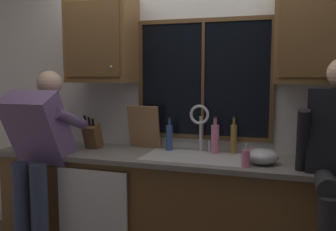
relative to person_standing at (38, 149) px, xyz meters
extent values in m
cube|color=silver|center=(1.13, 0.70, 0.30)|extent=(5.55, 0.12, 2.55)
cube|color=black|center=(1.21, 0.63, 0.55)|extent=(1.10, 0.02, 0.95)
cube|color=brown|center=(1.21, 0.62, 1.04)|extent=(1.17, 0.02, 0.04)
cube|color=brown|center=(1.21, 0.62, 0.06)|extent=(1.17, 0.02, 0.04)
cube|color=brown|center=(0.64, 0.62, 0.55)|extent=(0.04, 0.02, 0.95)
cube|color=brown|center=(1.78, 0.62, 0.55)|extent=(0.03, 0.02, 0.95)
cube|color=brown|center=(1.21, 0.62, 0.55)|extent=(0.02, 0.02, 0.95)
cube|color=brown|center=(1.13, 0.35, -0.53)|extent=(3.15, 0.58, 0.88)
cube|color=slate|center=(1.13, 0.33, -0.07)|extent=(3.21, 0.62, 0.04)
cube|color=white|center=(0.46, 0.03, -0.52)|extent=(0.60, 0.02, 0.74)
cube|color=brown|center=(0.34, 0.47, 0.89)|extent=(0.58, 0.33, 0.72)
cube|color=brown|center=(0.34, 0.30, 0.89)|extent=(0.50, 0.01, 0.62)
sphere|color=#B2B2B7|center=(0.51, 0.29, 0.65)|extent=(0.02, 0.02, 0.02)
cube|color=brown|center=(2.08, 0.47, 0.89)|extent=(0.58, 0.33, 0.72)
cube|color=brown|center=(2.08, 0.30, 0.89)|extent=(0.50, 0.01, 0.62)
cube|color=#B7B7BC|center=(1.21, 0.34, -0.06)|extent=(0.80, 0.46, 0.02)
cube|color=#9C9CA0|center=(1.01, 0.34, -0.16)|extent=(0.36, 0.42, 0.20)
cube|color=#9C9CA0|center=(1.41, 0.34, -0.16)|extent=(0.36, 0.42, 0.20)
cube|color=#B7B7BC|center=(1.21, 0.34, -0.16)|extent=(0.04, 0.42, 0.20)
cylinder|color=silver|center=(1.21, 0.56, 0.10)|extent=(0.03, 0.03, 0.30)
torus|color=silver|center=(1.21, 0.50, 0.27)|extent=(0.16, 0.02, 0.16)
cylinder|color=silver|center=(1.29, 0.56, 0.00)|extent=(0.03, 0.03, 0.09)
cylinder|color=#384260|center=(-0.08, -0.12, -0.53)|extent=(0.13, 0.13, 0.88)
cylinder|color=#384260|center=(0.09, -0.12, -0.53)|extent=(0.13, 0.13, 0.88)
cube|color=slate|center=(0.00, 0.01, 0.17)|extent=(0.44, 0.45, 0.62)
sphere|color=beige|center=(0.00, 0.18, 0.52)|extent=(0.21, 0.21, 0.21)
cylinder|color=slate|center=(-0.22, 0.19, 0.22)|extent=(0.09, 0.52, 0.26)
cylinder|color=slate|center=(0.22, 0.19, 0.22)|extent=(0.09, 0.52, 0.26)
cylinder|color=#262628|center=(2.14, -0.05, -0.07)|extent=(0.14, 0.43, 0.16)
cylinder|color=black|center=(2.00, 0.12, 0.15)|extent=(0.08, 0.20, 0.47)
cube|color=brown|center=(0.28, 0.39, 0.05)|extent=(0.12, 0.18, 0.25)
cylinder|color=black|center=(0.24, 0.33, 0.20)|extent=(0.02, 0.05, 0.09)
cylinder|color=black|center=(0.28, 0.33, 0.20)|extent=(0.02, 0.04, 0.08)
cylinder|color=black|center=(0.31, 0.33, 0.19)|extent=(0.02, 0.04, 0.06)
cube|color=#997047|center=(0.70, 0.55, 0.13)|extent=(0.28, 0.10, 0.38)
ellipsoid|color=#B7B7BC|center=(1.74, 0.27, 0.00)|extent=(0.23, 0.23, 0.12)
cylinder|color=pink|center=(1.63, 0.14, 0.01)|extent=(0.06, 0.06, 0.12)
cylinder|color=silver|center=(1.63, 0.14, 0.08)|extent=(0.02, 0.02, 0.04)
cylinder|color=silver|center=(1.63, 0.12, 0.11)|extent=(0.01, 0.04, 0.01)
cylinder|color=pink|center=(1.34, 0.52, 0.06)|extent=(0.07, 0.07, 0.24)
cylinder|color=#AD5B7A|center=(1.34, 0.52, 0.21)|extent=(0.03, 0.03, 0.06)
cylinder|color=black|center=(1.34, 0.52, 0.25)|extent=(0.03, 0.03, 0.01)
cylinder|color=#334C8C|center=(0.94, 0.52, 0.05)|extent=(0.06, 0.06, 0.22)
cylinder|color=navy|center=(0.94, 0.52, 0.19)|extent=(0.03, 0.03, 0.05)
cylinder|color=black|center=(0.94, 0.52, 0.22)|extent=(0.03, 0.03, 0.01)
cylinder|color=olive|center=(1.49, 0.56, 0.06)|extent=(0.05, 0.05, 0.24)
cylinder|color=brown|center=(1.49, 0.56, 0.21)|extent=(0.02, 0.02, 0.06)
cylinder|color=black|center=(1.49, 0.56, 0.25)|extent=(0.03, 0.03, 0.01)
camera|label=1|loc=(1.91, -2.48, 0.60)|focal=39.90mm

